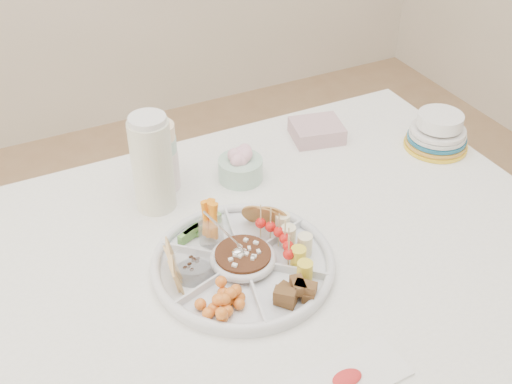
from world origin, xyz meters
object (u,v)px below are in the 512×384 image
party_tray (243,261)px  thermos (152,162)px  dining_table (241,373)px  plate_stack (438,130)px

party_tray → thermos: (-0.09, 0.29, 0.10)m
party_tray → thermos: thermos is taller
thermos → dining_table: bearing=-71.0°
party_tray → thermos: size_ratio=1.54×
thermos → plate_stack: bearing=-6.9°
dining_table → plate_stack: 0.82m
thermos → plate_stack: 0.77m
dining_table → thermos: bearing=109.0°
thermos → party_tray: bearing=-73.0°
dining_table → thermos: thermos is taller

